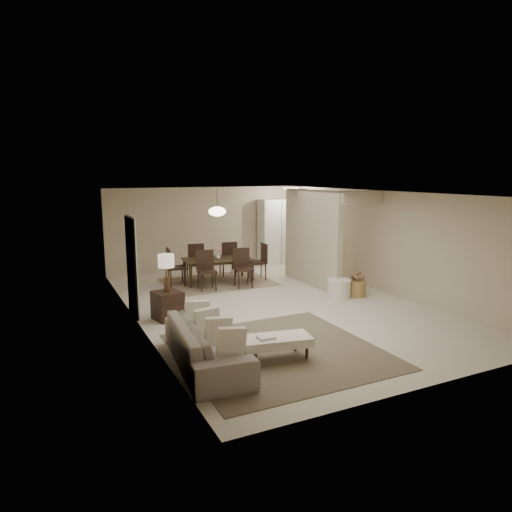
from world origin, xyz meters
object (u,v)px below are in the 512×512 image
side_table (168,305)px  ottoman_bench (276,341)px  sofa (207,344)px  dining_table (218,271)px  round_pouf (339,288)px  wicker_basket (357,288)px  pantry_cabinet (277,232)px

side_table → ottoman_bench: bearing=-70.1°
sofa → dining_table: 5.42m
round_pouf → wicker_basket: 0.46m
pantry_cabinet → side_table: 6.35m
pantry_cabinet → round_pouf: size_ratio=3.78×
side_table → wicker_basket: bearing=-3.0°
ottoman_bench → dining_table: dining_table is taller
round_pouf → dining_table: (-2.05, 2.67, 0.11)m
round_pouf → side_table: bearing=177.9°
sofa → wicker_basket: sofa is taller
side_table → dining_table: (2.06, 2.51, 0.04)m
sofa → wicker_basket: bearing=-58.8°
pantry_cabinet → dining_table: pantry_cabinet is taller
sofa → pantry_cabinet: bearing=-30.7°
pantry_cabinet → wicker_basket: 4.48m
sofa → side_table: sofa is taller
ottoman_bench → wicker_basket: size_ratio=2.64×
round_pouf → wicker_basket: round_pouf is taller
pantry_cabinet → wicker_basket: size_ratio=4.79×
round_pouf → wicker_basket: size_ratio=1.27×
side_table → dining_table: bearing=50.7°
side_table → round_pouf: side_table is taller
sofa → ottoman_bench: 1.10m
sofa → wicker_basket: 5.13m
pantry_cabinet → sofa: pantry_cabinet is taller
ottoman_bench → wicker_basket: (3.55, 2.54, -0.12)m
pantry_cabinet → sofa: bearing=-125.9°
ottoman_bench → dining_table: size_ratio=0.63×
round_pouf → dining_table: bearing=127.6°
wicker_basket → sofa: bearing=-154.1°
side_table → wicker_basket: 4.57m
dining_table → sofa: bearing=-106.4°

